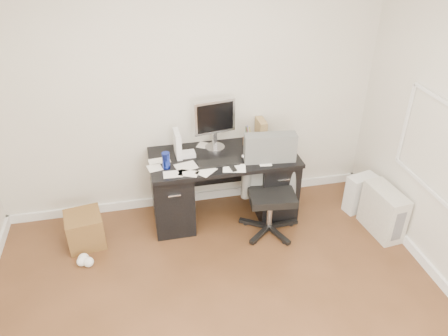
# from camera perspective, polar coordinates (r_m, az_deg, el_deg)

# --- Properties ---
(room_shell) EXTENTS (4.02, 4.02, 2.71)m
(room_shell) POSITION_cam_1_polar(r_m,az_deg,el_deg) (2.56, 1.76, 0.83)
(room_shell) COLOR beige
(room_shell) RESTS_ON ground
(desk) EXTENTS (1.50, 0.70, 0.75)m
(desk) POSITION_cam_1_polar(r_m,az_deg,el_deg) (4.62, -0.06, -2.13)
(desk) COLOR black
(desk) RESTS_ON ground
(loose_papers) EXTENTS (1.10, 0.60, 0.00)m
(loose_papers) POSITION_cam_1_polar(r_m,az_deg,el_deg) (4.36, -2.49, 1.03)
(loose_papers) COLOR white
(loose_papers) RESTS_ON desk
(lcd_monitor) EXTENTS (0.47, 0.31, 0.55)m
(lcd_monitor) POSITION_cam_1_polar(r_m,az_deg,el_deg) (4.45, -1.24, 5.67)
(lcd_monitor) COLOR #BCBBC0
(lcd_monitor) RESTS_ON desk
(keyboard) EXTENTS (0.41, 0.14, 0.02)m
(keyboard) POSITION_cam_1_polar(r_m,az_deg,el_deg) (4.29, -0.71, 0.67)
(keyboard) COLOR black
(keyboard) RESTS_ON desk
(computer_mouse) EXTENTS (0.06, 0.06, 0.05)m
(computer_mouse) POSITION_cam_1_polar(r_m,az_deg,el_deg) (4.37, 2.56, 1.48)
(computer_mouse) COLOR #BCBBC0
(computer_mouse) RESTS_ON desk
(travel_mug) EXTENTS (0.10, 0.10, 0.17)m
(travel_mug) POSITION_cam_1_polar(r_m,az_deg,el_deg) (4.23, -7.58, 0.97)
(travel_mug) COLOR navy
(travel_mug) RESTS_ON desk
(white_binder) EXTENTS (0.11, 0.23, 0.26)m
(white_binder) POSITION_cam_1_polar(r_m,az_deg,el_deg) (4.40, -6.10, 3.14)
(white_binder) COLOR silver
(white_binder) RESTS_ON desk
(magazine_file) EXTENTS (0.11, 0.21, 0.25)m
(magazine_file) POSITION_cam_1_polar(r_m,az_deg,el_deg) (4.68, 4.84, 4.89)
(magazine_file) COLOR #967348
(magazine_file) RESTS_ON desk
(pen_cup) EXTENTS (0.10, 0.10, 0.22)m
(pen_cup) POSITION_cam_1_polar(r_m,az_deg,el_deg) (4.58, 3.10, 4.16)
(pen_cup) COLOR #592F19
(pen_cup) RESTS_ON desk
(yellow_book) EXTENTS (0.24, 0.26, 0.04)m
(yellow_book) POSITION_cam_1_polar(r_m,az_deg,el_deg) (4.44, 5.83, 1.72)
(yellow_book) COLOR gold
(yellow_book) RESTS_ON desk
(paper_remote) EXTENTS (0.25, 0.22, 0.02)m
(paper_remote) POSITION_cam_1_polar(r_m,az_deg,el_deg) (4.22, 1.35, 0.07)
(paper_remote) COLOR white
(paper_remote) RESTS_ON desk
(office_chair) EXTENTS (0.65, 0.65, 1.04)m
(office_chair) POSITION_cam_1_polar(r_m,az_deg,el_deg) (4.37, 6.20, -2.71)
(office_chair) COLOR #535653
(office_chair) RESTS_ON ground
(pc_tower) EXTENTS (0.28, 0.52, 0.50)m
(pc_tower) POSITION_cam_1_polar(r_m,az_deg,el_deg) (4.77, 20.07, -5.34)
(pc_tower) COLOR #B7B3A5
(pc_tower) RESTS_ON ground
(shopping_bag) EXTENTS (0.37, 0.30, 0.43)m
(shopping_bag) POSITION_cam_1_polar(r_m,az_deg,el_deg) (5.04, 17.34, -3.15)
(shopping_bag) COLOR silver
(shopping_bag) RESTS_ON ground
(wicker_basket) EXTENTS (0.40, 0.40, 0.35)m
(wicker_basket) POSITION_cam_1_polar(r_m,az_deg,el_deg) (4.59, -17.71, -7.67)
(wicker_basket) COLOR #503818
(wicker_basket) RESTS_ON ground
(desk_printer) EXTENTS (0.38, 0.35, 0.18)m
(desk_printer) POSITION_cam_1_polar(r_m,az_deg,el_deg) (4.72, -6.61, -6.19)
(desk_printer) COLOR slate
(desk_printer) RESTS_ON ground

